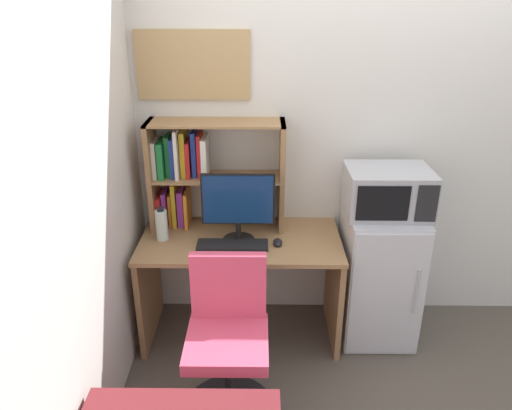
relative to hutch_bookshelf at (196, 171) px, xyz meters
name	(u,v)px	position (x,y,z in m)	size (l,w,h in m)	color
wall_back	(439,139)	(1.60, 0.14, 0.18)	(6.40, 0.04, 2.60)	silver
wall_left	(26,263)	(-0.42, -1.48, 0.18)	(0.04, 4.40, 2.60)	silver
desk	(241,268)	(0.29, -0.21, -0.61)	(1.29, 0.65, 0.74)	#997047
hutch_bookshelf	(196,171)	(0.00, 0.00, 0.00)	(0.87, 0.26, 0.72)	#997047
monitor	(238,205)	(0.28, -0.24, -0.13)	(0.45, 0.20, 0.45)	black
keyboard	(232,245)	(0.25, -0.31, -0.38)	(0.44, 0.14, 0.02)	black
computer_mouse	(278,242)	(0.53, -0.29, -0.37)	(0.06, 0.10, 0.03)	black
water_bottle	(162,225)	(-0.21, -0.22, -0.28)	(0.08, 0.08, 0.22)	silver
mini_fridge	(378,274)	(1.21, -0.17, -0.67)	(0.48, 0.56, 0.91)	silver
microwave	(388,191)	(1.21, -0.17, -0.07)	(0.52, 0.39, 0.29)	#ADADB2
desk_chair	(228,348)	(0.25, -0.87, -0.71)	(0.50, 0.50, 0.92)	black
wall_corkboard	(193,65)	(0.00, 0.11, 0.65)	(0.71, 0.02, 0.42)	tan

